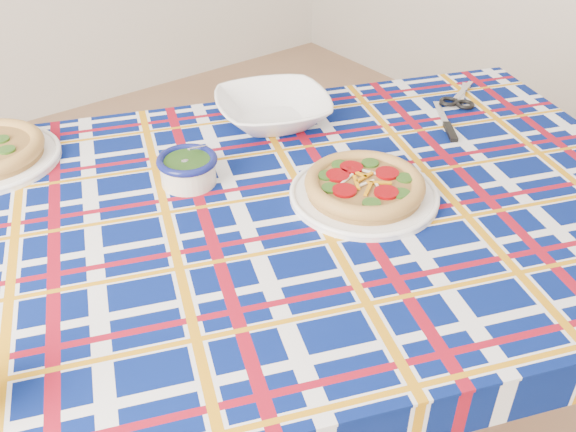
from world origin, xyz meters
TOP-DOWN VIEW (x-y plane):
  - floor at (0.00, 0.00)m, footprint 4.00×4.00m
  - dining_table at (-0.03, -0.35)m, footprint 1.92×1.56m
  - tablecloth at (-0.03, -0.35)m, footprint 1.96×1.60m
  - main_focaccia_plate at (0.14, -0.43)m, footprint 0.38×0.38m
  - pesto_bowl at (-0.12, -0.16)m, footprint 0.16×0.16m
  - serving_bowl at (0.19, -0.04)m, footprint 0.36×0.36m
  - table_knife at (0.56, -0.27)m, footprint 0.15×0.20m
  - kitchen_scissors at (0.71, -0.22)m, footprint 0.23×0.18m

SIDE VIEW (x-z plane):
  - floor at x=0.00m, z-range 0.00..0.00m
  - dining_table at x=-0.03m, z-range 0.31..1.09m
  - tablecloth at x=-0.03m, z-range 0.67..0.78m
  - table_knife at x=0.56m, z-range 0.78..0.79m
  - kitchen_scissors at x=0.71m, z-range 0.78..0.80m
  - main_focaccia_plate at x=0.14m, z-range 0.78..0.84m
  - serving_bowl at x=0.19m, z-range 0.78..0.85m
  - pesto_bowl at x=-0.12m, z-range 0.78..0.86m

